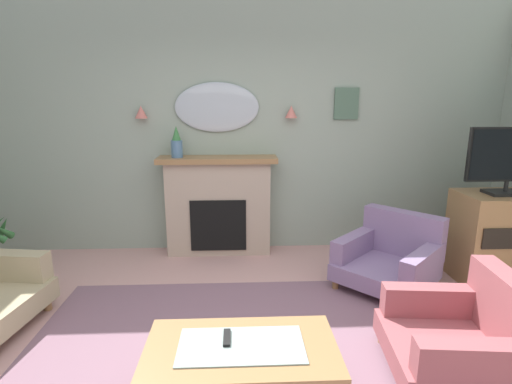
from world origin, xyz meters
The scene contains 14 objects.
wall_back centered at (0.00, 2.47, 1.49)m, with size 7.28×0.10×2.98m, color #93A393.
patterned_rug centered at (0.00, 0.20, 0.01)m, with size 3.20×2.40×0.01m, color #7F5B6B.
fireplace centered at (-0.24, 2.25, 0.57)m, with size 1.36×0.36×1.16m.
mantel_vase_right centered at (-0.69, 2.22, 1.32)m, with size 0.13×0.13×0.35m.
wall_mirror centered at (-0.24, 2.39, 1.71)m, with size 0.96×0.06×0.56m, color #B2BCC6.
wall_sconce_left centered at (-1.09, 2.34, 1.66)m, with size 0.14×0.14×0.14m, color #D17066.
wall_sconce_right centered at (0.61, 2.34, 1.66)m, with size 0.14×0.14×0.14m, color #D17066.
framed_picture centered at (1.26, 2.40, 1.75)m, with size 0.28×0.03×0.36m, color #4C6B56.
coffee_table centered at (0.00, -0.25, 0.38)m, with size 1.10×0.60×0.45m.
tv_remote centered at (-0.08, -0.19, 0.45)m, with size 0.04×0.16×0.02m, color black.
armchair_in_corner centered at (1.47, 1.30, 0.31)m, with size 1.15×1.15×0.71m.
armchair_by_coffee_table centered at (1.47, -0.02, 0.31)m, with size 0.89×0.89×0.71m.
tv_cabinet centered at (2.59, 1.41, 0.45)m, with size 0.80×0.57×0.90m.
tv_flatscreen centered at (2.59, 1.38, 1.25)m, with size 0.84×0.24×0.65m.
Camera 1 is at (-0.01, -2.22, 1.81)m, focal length 27.59 mm.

